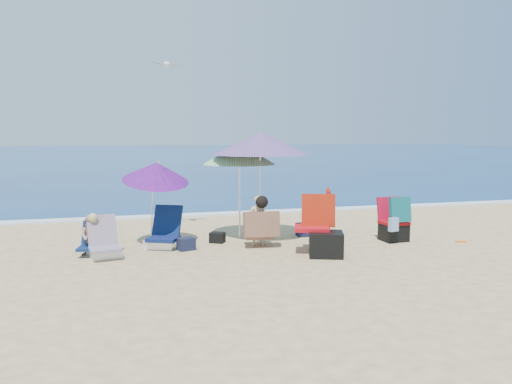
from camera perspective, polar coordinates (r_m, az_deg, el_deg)
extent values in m
plane|color=#D8BC84|center=(9.62, 3.31, -7.14)|extent=(120.00, 120.00, 0.00)
cube|color=navy|center=(53.99, -12.01, 4.02)|extent=(120.00, 80.00, 0.12)
cube|color=white|center=(14.45, -3.10, -2.40)|extent=(120.00, 0.50, 0.04)
cylinder|color=silver|center=(10.70, 0.46, 0.14)|extent=(0.05, 0.05, 2.15)
cone|color=#CD1B7D|center=(10.81, 0.50, 5.47)|extent=(2.63, 2.63, 0.48)
cylinder|color=silver|center=(10.97, 0.64, 6.61)|extent=(0.04, 0.04, 0.13)
cylinder|color=white|center=(11.12, -1.85, -0.24)|extent=(0.04, 0.04, 1.92)
cone|color=green|center=(11.03, -1.89, 4.28)|extent=(1.88, 1.88, 0.45)
cylinder|color=silver|center=(11.02, -1.91, 5.33)|extent=(0.04, 0.04, 0.12)
cylinder|color=white|center=(10.73, -11.49, -1.59)|extent=(0.11, 0.40, 1.52)
cone|color=#A5176C|center=(10.46, -11.09, 2.25)|extent=(1.60, 1.64, 0.70)
cylinder|color=white|center=(10.41, -10.82, 3.19)|extent=(0.04, 0.05, 0.11)
cylinder|color=red|center=(10.77, 8.06, -2.78)|extent=(0.09, 0.09, 1.08)
cone|color=#A8210C|center=(10.71, 8.06, 0.33)|extent=(0.13, 0.13, 0.13)
cube|color=#0D194C|center=(10.28, -10.32, -5.16)|extent=(0.73, 0.70, 0.07)
cube|color=#0C1E45|center=(10.57, -9.85, -3.13)|extent=(0.66, 0.54, 0.61)
cube|color=white|center=(10.46, -10.48, -5.60)|extent=(0.76, 0.73, 0.18)
cube|color=#D15349|center=(9.69, -16.49, -6.14)|extent=(0.61, 0.56, 0.06)
cube|color=#CA5047|center=(9.98, -16.81, -4.11)|extent=(0.58, 0.40, 0.56)
cube|color=silver|center=(9.88, -16.44, -6.53)|extent=(0.63, 0.58, 0.17)
cube|color=red|center=(9.78, 6.24, -4.05)|extent=(0.80, 0.76, 0.07)
cube|color=#9D1D0B|center=(9.88, 6.98, -2.06)|extent=(0.67, 0.38, 0.64)
cube|color=black|center=(9.62, 7.81, -5.78)|extent=(0.77, 0.73, 0.46)
cube|color=#A10B0F|center=(11.22, 15.14, -3.32)|extent=(0.55, 0.50, 0.06)
cube|color=#B30C29|center=(11.37, 14.56, -1.84)|extent=(0.53, 0.18, 0.53)
cube|color=black|center=(11.26, 15.12, -4.35)|extent=(0.53, 0.48, 0.37)
cube|color=#087062|center=(11.01, 15.80, -1.90)|extent=(0.48, 0.19, 0.53)
cube|color=#82A6D1|center=(10.83, 15.10, -3.52)|extent=(0.22, 0.14, 0.28)
imported|color=#D5B280|center=(10.35, 0.20, -3.23)|extent=(0.40, 0.28, 1.03)
cube|color=navy|center=(10.43, 0.28, -4.88)|extent=(0.61, 0.55, 0.07)
cube|color=#2F0E64|center=(10.16, 0.63, -3.61)|extent=(0.73, 0.31, 0.52)
sphere|color=black|center=(10.18, 0.66, -1.11)|extent=(0.25, 0.25, 0.25)
imported|color=tan|center=(10.06, -18.05, -4.74)|extent=(0.40, 0.34, 0.72)
cube|color=#0D224A|center=(10.01, -18.01, -5.99)|extent=(0.51, 0.47, 0.05)
cube|color=#0D1C4D|center=(10.17, -17.63, -4.42)|extent=(0.48, 0.34, 0.47)
sphere|color=tan|center=(9.97, -17.74, -2.76)|extent=(0.17, 0.17, 0.17)
cube|color=#171C34|center=(10.13, -7.80, -5.76)|extent=(0.37, 0.32, 0.25)
cube|color=black|center=(10.74, -4.34, -5.09)|extent=(0.37, 0.34, 0.22)
cube|color=tan|center=(10.42, 7.35, -5.46)|extent=(0.27, 0.20, 0.23)
cube|color=#171833|center=(11.44, 5.55, -4.20)|extent=(0.39, 0.30, 0.29)
cube|color=orange|center=(11.59, 21.92, -5.16)|extent=(0.22, 0.12, 0.03)
ellipsoid|color=white|center=(11.76, -9.94, 13.86)|extent=(0.19, 0.33, 0.12)
cube|color=gray|center=(11.76, -10.85, 13.92)|extent=(0.31, 0.12, 0.07)
cube|color=gray|center=(11.88, -8.99, 13.88)|extent=(0.31, 0.12, 0.07)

